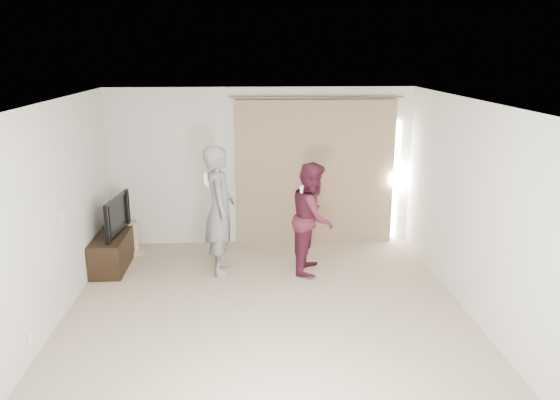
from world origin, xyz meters
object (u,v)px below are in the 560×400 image
(tv_console, at_px, (114,249))
(tv, at_px, (111,215))
(person_woman, at_px, (313,218))
(person_man, at_px, (220,210))

(tv_console, distance_m, tv, 0.54)
(tv_console, xyz_separation_m, person_woman, (2.98, -0.38, 0.57))
(tv, xyz_separation_m, person_man, (1.64, -0.36, 0.15))
(tv_console, xyz_separation_m, tv, (0.00, 0.00, 0.54))
(tv, bearing_deg, tv_console, 0.00)
(tv_console, distance_m, person_man, 1.81)
(tv_console, height_order, tv, tv)
(tv_console, relative_size, person_woman, 0.80)
(person_man, relative_size, person_woman, 1.15)
(tv_console, bearing_deg, person_woman, -7.24)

